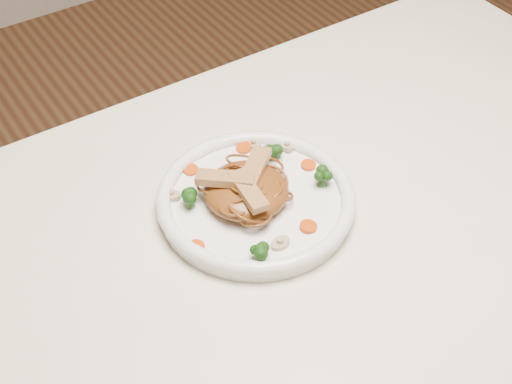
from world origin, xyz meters
TOP-DOWN VIEW (x-y plane):
  - table at (0.00, 0.00)m, footprint 1.20×0.80m
  - plate at (-0.06, 0.09)m, footprint 0.33×0.33m
  - noodle_mound at (-0.07, 0.10)m, footprint 0.14×0.14m
  - chicken_a at (-0.05, 0.11)m, footprint 0.07×0.07m
  - chicken_b at (-0.09, 0.11)m, footprint 0.07×0.07m
  - chicken_c at (-0.08, 0.08)m, footprint 0.03×0.07m
  - broccoli_0 at (0.01, 0.15)m, footprint 0.03×0.03m
  - broccoli_1 at (-0.14, 0.13)m, footprint 0.03×0.03m
  - broccoli_2 at (-0.11, 0.00)m, footprint 0.03×0.03m
  - broccoli_3 at (0.03, 0.07)m, footprint 0.03×0.03m
  - carrot_0 at (-0.02, 0.19)m, footprint 0.03×0.03m
  - carrot_1 at (-0.17, 0.06)m, footprint 0.02×0.02m
  - carrot_2 at (0.04, 0.11)m, footprint 0.03×0.03m
  - carrot_3 at (-0.10, 0.19)m, footprint 0.02×0.02m
  - carrot_4 at (-0.03, 0.01)m, footprint 0.03×0.03m
  - mushroom_0 at (-0.08, 0.01)m, footprint 0.03×0.03m
  - mushroom_1 at (0.04, 0.15)m, footprint 0.03×0.03m
  - mushroom_2 at (-0.15, 0.16)m, footprint 0.04×0.04m
  - mushroom_3 at (-0.00, 0.18)m, footprint 0.03×0.03m

SIDE VIEW (x-z plane):
  - table at x=0.00m, z-range 0.28..1.03m
  - plate at x=-0.06m, z-range 0.75..0.77m
  - carrot_0 at x=-0.02m, z-range 0.77..0.77m
  - carrot_1 at x=-0.17m, z-range 0.77..0.77m
  - carrot_2 at x=0.04m, z-range 0.77..0.77m
  - carrot_3 at x=-0.10m, z-range 0.77..0.77m
  - carrot_4 at x=-0.03m, z-range 0.77..0.77m
  - mushroom_0 at x=-0.08m, z-range 0.77..0.77m
  - mushroom_1 at x=0.04m, z-range 0.77..0.77m
  - mushroom_2 at x=-0.15m, z-range 0.77..0.77m
  - mushroom_3 at x=0.00m, z-range 0.77..0.77m
  - broccoli_0 at x=0.01m, z-range 0.77..0.79m
  - broccoli_2 at x=-0.11m, z-range 0.77..0.79m
  - broccoli_3 at x=0.03m, z-range 0.77..0.80m
  - noodle_mound at x=-0.07m, z-range 0.76..0.80m
  - broccoli_1 at x=-0.14m, z-range 0.77..0.80m
  - chicken_c at x=-0.08m, z-range 0.80..0.81m
  - chicken_a at x=-0.05m, z-range 0.80..0.81m
  - chicken_b at x=-0.09m, z-range 0.80..0.81m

